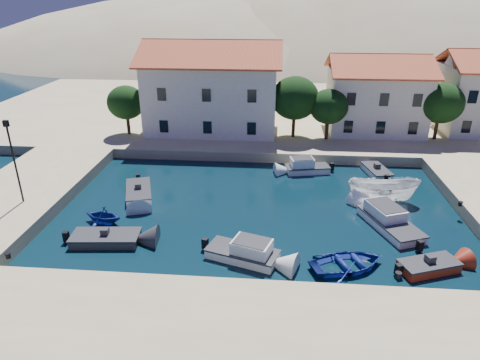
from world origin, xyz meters
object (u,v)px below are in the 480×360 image
lamppost (13,154)px  boat_east (382,201)px  building_mid (376,92)px  cabin_cruiser_east (390,222)px  building_left (213,85)px  rowboat_south (347,268)px  cabin_cruiser_south (242,252)px

lamppost → boat_east: (27.24, 4.39, -4.75)m
building_mid → cabin_cruiser_east: building_mid is taller
building_left → cabin_cruiser_east: building_left is taller
lamppost → rowboat_south: (23.20, -5.06, -4.75)m
building_left → building_mid: building_left is taller
building_mid → lamppost: 36.21m
building_left → boat_east: bearing=-44.8°
boat_east → cabin_cruiser_south: bearing=132.1°
boat_east → building_left: bearing=46.7°
building_left → boat_east: 22.95m
cabin_cruiser_south → rowboat_south: 6.46m
building_left → cabin_cruiser_east: (15.36, -19.91, -5.46)m
building_mid → cabin_cruiser_south: bearing=-116.4°
building_left → cabin_cruiser_east: 25.73m
rowboat_south → building_left: bearing=5.0°
building_left → rowboat_south: building_left is taller
building_left → cabin_cruiser_south: 25.75m
building_left → boat_east: building_left is taller
lamppost → boat_east: bearing=9.2°
building_left → cabin_cruiser_south: bearing=-77.9°
boat_east → cabin_cruiser_east: bearing=176.5°
building_left → boat_east: (15.74, -15.61, -5.94)m
lamppost → rowboat_south: bearing=-12.3°
cabin_cruiser_south → cabin_cruiser_east: size_ratio=0.82×
rowboat_south → building_mid: bearing=-33.6°
lamppost → rowboat_south: size_ratio=1.33×
building_mid → boat_east: (-2.26, -16.61, -5.22)m
building_mid → cabin_cruiser_east: (-2.64, -20.91, -4.75)m
building_mid → rowboat_south: bearing=-103.6°
building_left → lamppost: size_ratio=2.36×
building_mid → cabin_cruiser_south: (-12.73, -25.60, -4.75)m
building_left → building_mid: bearing=3.2°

